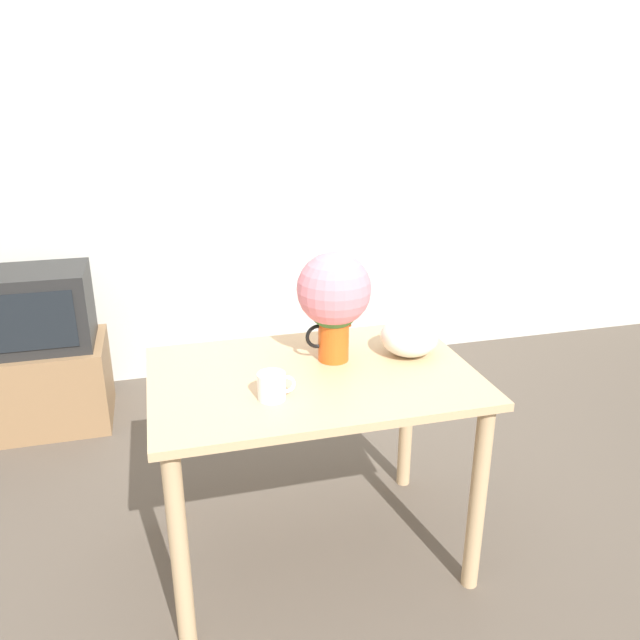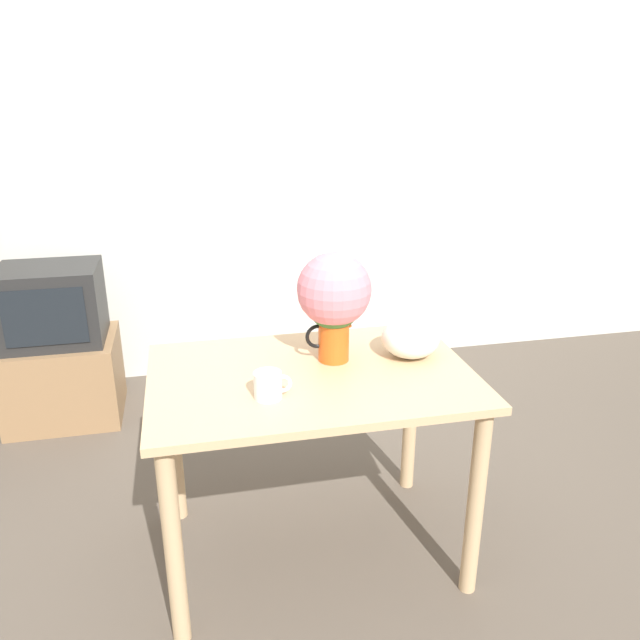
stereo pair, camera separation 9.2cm
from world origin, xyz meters
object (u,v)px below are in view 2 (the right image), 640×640
at_px(coffee_mug, 269,385).
at_px(white_bowl, 410,338).
at_px(tv_set, 52,305).
at_px(flower_vase, 334,297).

relative_size(coffee_mug, white_bowl, 0.58).
bearing_deg(tv_set, coffee_mug, -57.85).
bearing_deg(white_bowl, tv_set, 139.75).
height_order(flower_vase, white_bowl, flower_vase).
xyz_separation_m(flower_vase, white_bowl, (0.29, -0.03, -0.18)).
height_order(coffee_mug, tv_set, coffee_mug).
distance_m(flower_vase, coffee_mug, 0.43).
bearing_deg(flower_vase, white_bowl, -5.24).
xyz_separation_m(flower_vase, tv_set, (-1.23, 1.26, -0.37)).
xyz_separation_m(coffee_mug, tv_set, (-0.95, 1.51, -0.16)).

